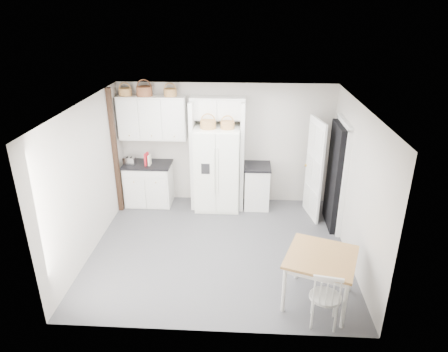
{
  "coord_description": "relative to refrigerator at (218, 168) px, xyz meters",
  "views": [
    {
      "loc": [
        0.43,
        -6.09,
        4.04
      ],
      "look_at": [
        0.06,
        0.4,
        1.24
      ],
      "focal_mm": 32.0,
      "sensor_mm": 36.0,
      "label": 1
    }
  ],
  "objects": [
    {
      "name": "door_slab",
      "position": [
        1.95,
        -0.29,
        0.14
      ],
      "size": [
        0.21,
        0.79,
        2.05
      ],
      "primitive_type": "cube",
      "rotation": [
        0.0,
        0.0,
        -1.36
      ],
      "color": "white",
      "rests_on": "floor"
    },
    {
      "name": "wall_back",
      "position": [
        0.15,
        0.37,
        0.41
      ],
      "size": [
        4.5,
        0.0,
        4.5
      ],
      "primitive_type": "plane",
      "rotation": [
        1.57,
        0.0,
        0.0
      ],
      "color": "#AFA9A3",
      "rests_on": "floor"
    },
    {
      "name": "toaster",
      "position": [
        -1.85,
        -0.03,
        0.13
      ],
      "size": [
        0.26,
        0.17,
        0.17
      ],
      "primitive_type": "cube",
      "rotation": [
        0.0,
        0.0,
        -0.11
      ],
      "color": "silver",
      "rests_on": "counter_left"
    },
    {
      "name": "counter_left",
      "position": [
        -1.5,
        0.07,
        0.03
      ],
      "size": [
        1.01,
        0.65,
        0.04
      ],
      "primitive_type": "cube",
      "color": "black",
      "rests_on": "base_cab_left"
    },
    {
      "name": "dining_table",
      "position": [
        1.69,
        -2.93,
        -0.5
      ],
      "size": [
        1.2,
        1.2,
        0.78
      ],
      "primitive_type": "cube",
      "rotation": [
        0.0,
        0.0,
        -0.34
      ],
      "color": "brown",
      "rests_on": "floor"
    },
    {
      "name": "basket_upper_a",
      "position": [
        -1.87,
        0.2,
        1.53
      ],
      "size": [
        0.26,
        0.26,
        0.15
      ],
      "primitive_type": "cylinder",
      "color": "brown",
      "rests_on": "upper_cabinet"
    },
    {
      "name": "cookbook_red",
      "position": [
        -1.49,
        -0.01,
        0.18
      ],
      "size": [
        0.06,
        0.18,
        0.27
      ],
      "primitive_type": "cube",
      "rotation": [
        0.0,
        0.0,
        -0.15
      ],
      "color": "red",
      "rests_on": "counter_left"
    },
    {
      "name": "doorway_void",
      "position": [
        2.31,
        -0.63,
        0.14
      ],
      "size": [
        0.18,
        0.85,
        2.05
      ],
      "primitive_type": "cube",
      "color": "black",
      "rests_on": "floor"
    },
    {
      "name": "fridge_panel_left",
      "position": [
        -0.51,
        0.07,
        0.26
      ],
      "size": [
        0.08,
        0.6,
        2.3
      ],
      "primitive_type": "cube",
      "color": "silver",
      "rests_on": "floor"
    },
    {
      "name": "counter_right",
      "position": [
        0.84,
        0.07,
        0.04
      ],
      "size": [
        0.56,
        0.66,
        0.04
      ],
      "primitive_type": "cube",
      "color": "black",
      "rests_on": "base_cab_right"
    },
    {
      "name": "base_cab_left",
      "position": [
        -1.5,
        0.07,
        -0.44
      ],
      "size": [
        0.97,
        0.61,
        0.9
      ],
      "primitive_type": "cube",
      "color": "silver",
      "rests_on": "floor"
    },
    {
      "name": "base_cab_right",
      "position": [
        0.84,
        0.07,
        -0.44
      ],
      "size": [
        0.51,
        0.62,
        0.91
      ],
      "primitive_type": "cube",
      "color": "silver",
      "rests_on": "floor"
    },
    {
      "name": "basket_fridge_a",
      "position": [
        -0.17,
        -0.1,
        0.97
      ],
      "size": [
        0.31,
        0.31,
        0.16
      ],
      "primitive_type": "cylinder",
      "color": "brown",
      "rests_on": "refrigerator"
    },
    {
      "name": "basket_upper_c",
      "position": [
        -0.96,
        0.2,
        1.53
      ],
      "size": [
        0.26,
        0.26,
        0.15
      ],
      "primitive_type": "cylinder",
      "color": "brown",
      "rests_on": "upper_cabinet"
    },
    {
      "name": "upper_cabinet",
      "position": [
        -1.35,
        0.2,
        1.01
      ],
      "size": [
        1.4,
        0.34,
        0.9
      ],
      "primitive_type": "cube",
      "color": "silver",
      "rests_on": "wall_back"
    },
    {
      "name": "ceiling",
      "position": [
        0.15,
        -1.63,
        1.71
      ],
      "size": [
        4.5,
        4.5,
        0.0
      ],
      "primitive_type": "plane",
      "color": "white",
      "rests_on": "wall_back"
    },
    {
      "name": "trim_post",
      "position": [
        -2.05,
        -0.28,
        0.41
      ],
      "size": [
        0.09,
        0.09,
        2.6
      ],
      "primitive_type": "cube",
      "color": "black",
      "rests_on": "floor"
    },
    {
      "name": "basket_upper_b",
      "position": [
        -1.48,
        0.2,
        1.55
      ],
      "size": [
        0.32,
        0.32,
        0.19
      ],
      "primitive_type": "cylinder",
      "color": "brown",
      "rests_on": "upper_cabinet"
    },
    {
      "name": "floor",
      "position": [
        0.15,
        -1.63,
        -0.89
      ],
      "size": [
        4.5,
        4.5,
        0.0
      ],
      "primitive_type": "plane",
      "color": "#484848",
      "rests_on": "ground"
    },
    {
      "name": "wall_right",
      "position": [
        2.4,
        -1.63,
        0.41
      ],
      "size": [
        0.0,
        4.0,
        4.0
      ],
      "primitive_type": "plane",
      "rotation": [
        1.57,
        0.0,
        -1.57
      ],
      "color": "#AFA9A3",
      "rests_on": "floor"
    },
    {
      "name": "cookbook_cream",
      "position": [
        -1.43,
        -0.01,
        0.16
      ],
      "size": [
        0.04,
        0.15,
        0.22
      ],
      "primitive_type": "cube",
      "rotation": [
        0.0,
        0.0,
        -0.09
      ],
      "color": "#EEE6C7",
      "rests_on": "counter_left"
    },
    {
      "name": "refrigerator",
      "position": [
        0.0,
        0.0,
        0.0
      ],
      "size": [
        0.92,
        0.74,
        1.78
      ],
      "primitive_type": "cube",
      "color": "white",
      "rests_on": "floor"
    },
    {
      "name": "windsor_chair",
      "position": [
        1.69,
        -3.38,
        -0.45
      ],
      "size": [
        0.49,
        0.46,
        0.88
      ],
      "primitive_type": "cube",
      "rotation": [
        0.0,
        0.0,
        -0.17
      ],
      "color": "silver",
      "rests_on": "floor"
    },
    {
      "name": "basket_fridge_b",
      "position": [
        0.21,
        -0.1,
        0.96
      ],
      "size": [
        0.27,
        0.27,
        0.15
      ],
      "primitive_type": "cylinder",
      "color": "brown",
      "rests_on": "refrigerator"
    },
    {
      "name": "fridge_panel_right",
      "position": [
        0.51,
        0.07,
        0.26
      ],
      "size": [
        0.08,
        0.6,
        2.3
      ],
      "primitive_type": "cube",
      "color": "silver",
      "rests_on": "floor"
    },
    {
      "name": "wall_left",
      "position": [
        -2.1,
        -1.63,
        0.41
      ],
      "size": [
        0.0,
        4.0,
        4.0
      ],
      "primitive_type": "plane",
      "rotation": [
        1.57,
        0.0,
        1.57
      ],
      "color": "#AFA9A3",
      "rests_on": "floor"
    },
    {
      "name": "bridge_cabinet",
      "position": [
        0.0,
        0.2,
        1.24
      ],
      "size": [
        1.12,
        0.34,
        0.45
      ],
      "primitive_type": "cube",
      "color": "silver",
      "rests_on": "wall_back"
    }
  ]
}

